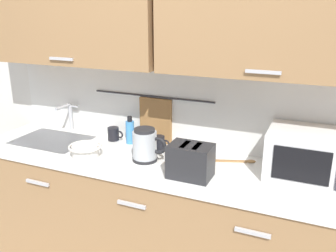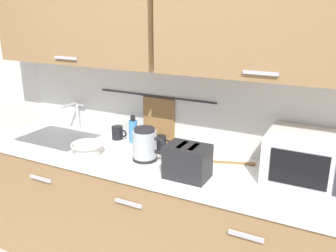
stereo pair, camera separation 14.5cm
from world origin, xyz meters
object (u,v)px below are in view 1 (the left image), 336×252
toaster (191,161)px  mug_by_kettle (159,143)px  mixing_bowl (85,150)px  dish_soap_bottle (130,131)px  wooden_spoon (239,161)px  mug_near_sink (114,134)px  microwave (310,155)px  electric_kettle (145,145)px

toaster → mug_by_kettle: toaster is taller
toaster → mixing_bowl: bearing=179.3°
dish_soap_bottle → wooden_spoon: 0.78m
toaster → mug_by_kettle: size_ratio=2.13×
toaster → dish_soap_bottle: bearing=149.5°
mug_near_sink → toaster: size_ratio=0.47×
toaster → wooden_spoon: (0.21, 0.31, -0.09)m
mixing_bowl → toaster: 0.72m
dish_soap_bottle → mug_near_sink: 0.14m
dish_soap_bottle → mug_near_sink: bearing=178.0°
microwave → dish_soap_bottle: 1.19m
dish_soap_bottle → wooden_spoon: dish_soap_bottle is taller
electric_kettle → mixing_bowl: (-0.38, -0.10, -0.06)m
dish_soap_bottle → electric_kettle: bearing=-44.2°
dish_soap_bottle → toaster: bearing=-30.5°
mixing_bowl → wooden_spoon: 0.97m
microwave → dish_soap_bottle: bearing=176.0°
electric_kettle → dish_soap_bottle: (-0.24, 0.23, -0.01)m
microwave → toaster: 0.66m
electric_kettle → mug_by_kettle: size_ratio=1.89×
wooden_spoon → microwave: bearing=-7.9°
wooden_spoon → mug_near_sink: bearing=178.1°
dish_soap_bottle → toaster: 0.66m
dish_soap_bottle → mixing_bowl: (-0.14, -0.33, -0.04)m
mug_by_kettle → wooden_spoon: bearing=0.9°
toaster → wooden_spoon: 0.38m
microwave → wooden_spoon: size_ratio=1.71×
mixing_bowl → mug_near_sink: bearing=88.9°
mixing_bowl → mug_by_kettle: (0.38, 0.29, 0.00)m
dish_soap_bottle → mug_near_sink: dish_soap_bottle is taller
electric_kettle → mixing_bowl: bearing=-165.5°
electric_kettle → wooden_spoon: (0.54, 0.20, -0.10)m
mixing_bowl → electric_kettle: bearing=14.5°
electric_kettle → mug_near_sink: (-0.37, 0.24, -0.05)m
mixing_bowl → wooden_spoon: (0.92, 0.30, -0.04)m
wooden_spoon → mug_by_kettle: bearing=-179.1°
microwave → mug_by_kettle: microwave is taller
microwave → mixing_bowl: (-1.33, -0.25, -0.09)m
mixing_bowl → toaster: bearing=-0.7°
microwave → electric_kettle: microwave is taller
mug_by_kettle → mug_near_sink: bearing=174.1°
electric_kettle → mug_near_sink: electric_kettle is taller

